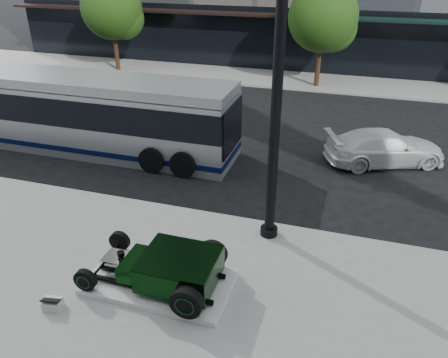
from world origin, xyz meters
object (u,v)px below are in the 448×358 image
(hot_rod, at_px, (171,268))
(white_sedan, at_px, (385,147))
(transit_bus, at_px, (86,113))
(lamppost, at_px, (277,93))

(hot_rod, xyz_separation_m, white_sedan, (4.82, 8.87, -0.06))
(white_sedan, bearing_deg, transit_bus, 76.98)
(transit_bus, bearing_deg, hot_rod, -46.38)
(hot_rod, bearing_deg, lamppost, 58.76)
(hot_rod, relative_size, white_sedan, 0.73)
(transit_bus, bearing_deg, lamppost, -26.15)
(lamppost, bearing_deg, transit_bus, 153.85)
(transit_bus, relative_size, white_sedan, 2.75)
(hot_rod, bearing_deg, white_sedan, 61.47)
(transit_bus, xyz_separation_m, white_sedan, (11.38, 1.98, -0.85))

